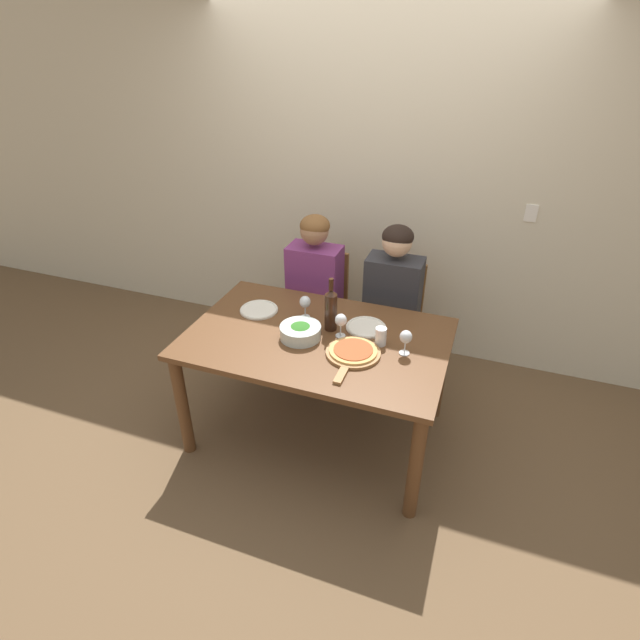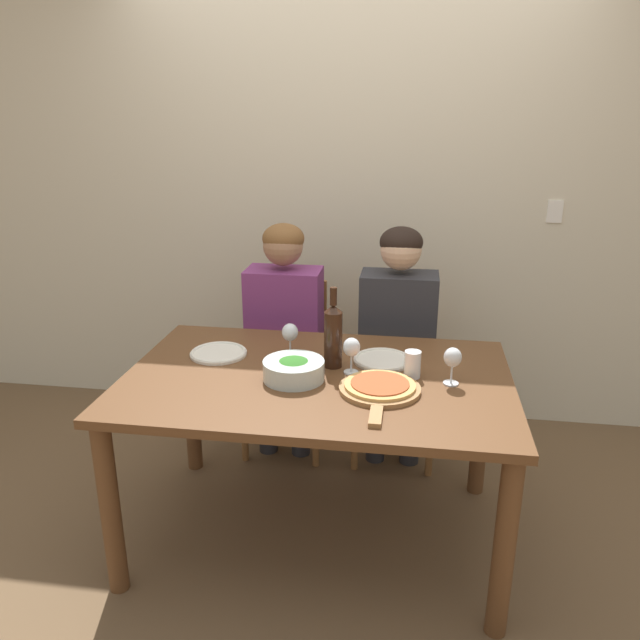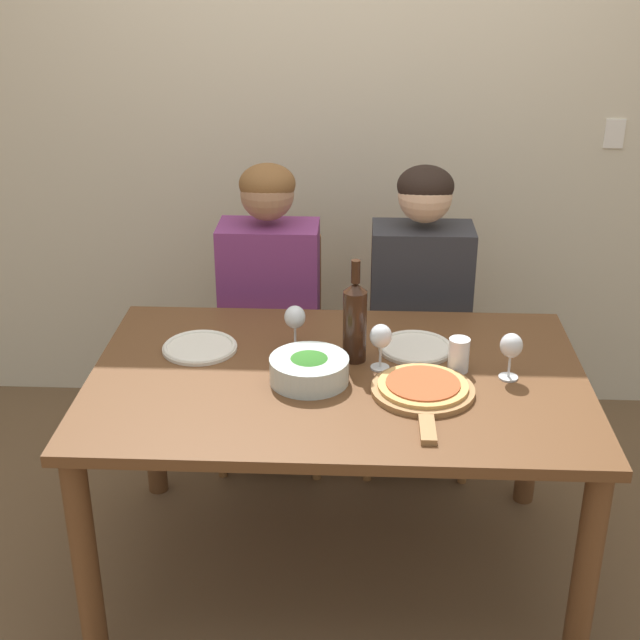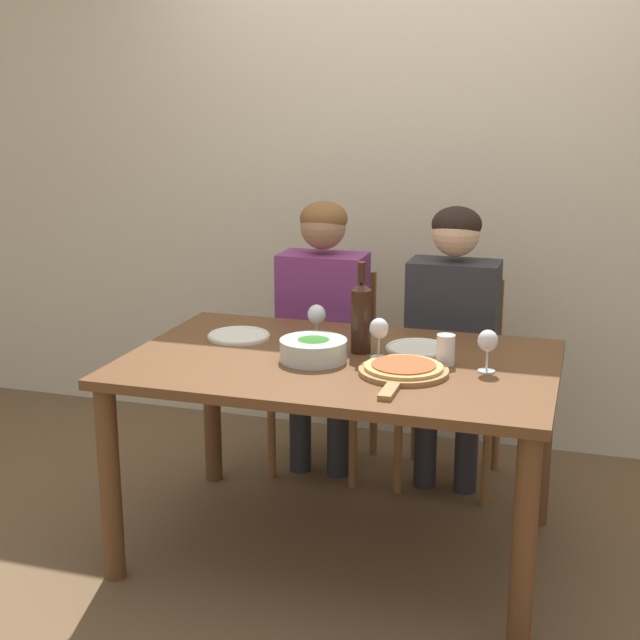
% 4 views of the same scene
% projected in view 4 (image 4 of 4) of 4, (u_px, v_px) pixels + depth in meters
% --- Properties ---
extents(ground_plane, '(40.00, 40.00, 0.00)m').
position_uv_depth(ground_plane, '(339.00, 548.00, 3.42)').
color(ground_plane, brown).
extents(back_wall, '(10.00, 0.06, 2.70)m').
position_uv_depth(back_wall, '(413.00, 167.00, 4.26)').
color(back_wall, beige).
rests_on(back_wall, ground).
extents(dining_table, '(1.55, 1.00, 0.76)m').
position_uv_depth(dining_table, '(340.00, 386.00, 3.26)').
color(dining_table, brown).
rests_on(dining_table, ground).
extents(chair_left, '(0.42, 0.42, 0.90)m').
position_uv_depth(chair_left, '(329.00, 360.00, 4.13)').
color(chair_left, brown).
rests_on(chair_left, ground).
extents(chair_right, '(0.42, 0.42, 0.90)m').
position_uv_depth(chair_right, '(454.00, 371.00, 3.96)').
color(chair_right, brown).
rests_on(chair_right, ground).
extents(person_woman, '(0.47, 0.51, 1.24)m').
position_uv_depth(person_woman, '(322.00, 312.00, 3.96)').
color(person_woman, '#28282D').
rests_on(person_woman, ground).
extents(person_man, '(0.47, 0.51, 1.24)m').
position_uv_depth(person_man, '(452.00, 322.00, 3.80)').
color(person_man, '#28282D').
rests_on(person_man, ground).
extents(wine_bottle, '(0.08, 0.08, 0.34)m').
position_uv_depth(wine_bottle, '(361.00, 316.00, 3.28)').
color(wine_bottle, black).
rests_on(wine_bottle, dining_table).
extents(broccoli_bowl, '(0.24, 0.24, 0.09)m').
position_uv_depth(broccoli_bowl, '(313.00, 350.00, 3.21)').
color(broccoli_bowl, silver).
rests_on(broccoli_bowl, dining_table).
extents(dinner_plate_left, '(0.25, 0.25, 0.02)m').
position_uv_depth(dinner_plate_left, '(239.00, 336.00, 3.51)').
color(dinner_plate_left, silver).
rests_on(dinner_plate_left, dining_table).
extents(dinner_plate_right, '(0.25, 0.25, 0.02)m').
position_uv_depth(dinner_plate_right, '(418.00, 348.00, 3.33)').
color(dinner_plate_right, silver).
rests_on(dinner_plate_right, dining_table).
extents(pizza_on_board, '(0.31, 0.45, 0.04)m').
position_uv_depth(pizza_on_board, '(403.00, 370.00, 3.05)').
color(pizza_on_board, '#9E7042').
rests_on(pizza_on_board, dining_table).
extents(wine_glass_left, '(0.07, 0.07, 0.15)m').
position_uv_depth(wine_glass_left, '(317.00, 316.00, 3.42)').
color(wine_glass_left, silver).
rests_on(wine_glass_left, dining_table).
extents(wine_glass_right, '(0.07, 0.07, 0.15)m').
position_uv_depth(wine_glass_right, '(488.00, 343.00, 3.06)').
color(wine_glass_right, silver).
rests_on(wine_glass_right, dining_table).
extents(wine_glass_centre, '(0.07, 0.07, 0.15)m').
position_uv_depth(wine_glass_centre, '(379.00, 331.00, 3.22)').
color(wine_glass_centre, silver).
rests_on(wine_glass_centre, dining_table).
extents(water_tumbler, '(0.07, 0.07, 0.11)m').
position_uv_depth(water_tumbler, '(446.00, 350.00, 3.15)').
color(water_tumbler, silver).
rests_on(water_tumbler, dining_table).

